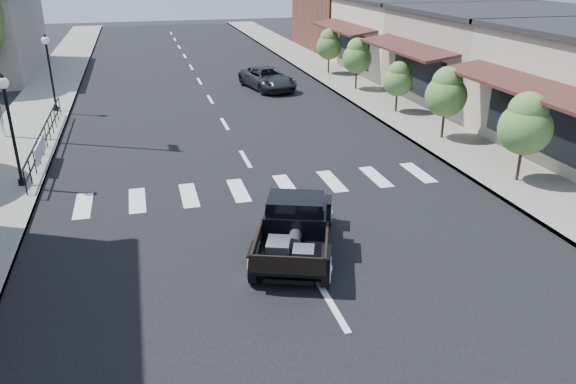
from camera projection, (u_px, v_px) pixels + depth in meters
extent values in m
plane|color=black|center=(295.00, 244.00, 14.84)|extent=(120.00, 120.00, 0.00)
cube|color=black|center=(216.00, 109.00, 28.22)|extent=(14.00, 80.00, 0.02)
cube|color=gray|center=(34.00, 119.00, 26.19)|extent=(3.00, 80.00, 0.15)
cube|color=gray|center=(373.00, 97.00, 30.21)|extent=(3.00, 80.00, 0.15)
cube|color=#A69A8B|center=(506.00, 57.00, 29.12)|extent=(10.00, 9.00, 4.50)
cube|color=beige|center=(424.00, 36.00, 37.16)|extent=(10.00, 9.00, 4.50)
cube|color=brown|center=(373.00, 5.00, 45.72)|extent=(11.00, 10.00, 7.00)
imported|color=black|center=(267.00, 79.00, 32.18)|extent=(2.93, 4.78, 1.24)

